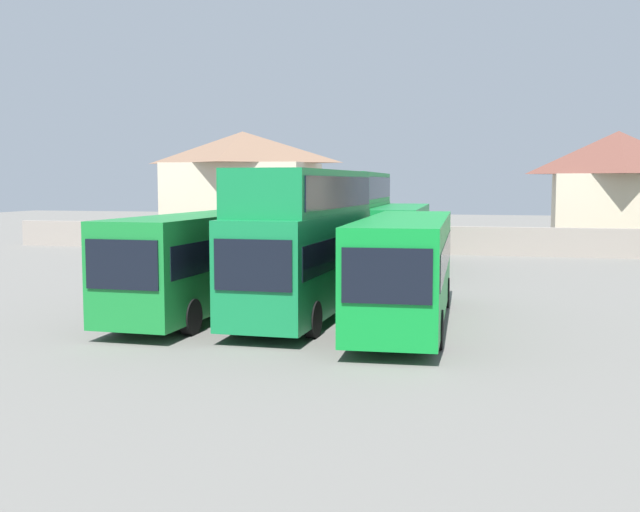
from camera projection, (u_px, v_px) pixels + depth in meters
ground at (385, 265)px, 43.52m from camera, size 140.00×140.00×0.00m
depot_boundary_wall at (403, 240)px, 50.34m from camera, size 56.00×0.50×1.80m
bus_1 at (197, 259)px, 26.56m from camera, size 2.77×10.17×3.49m
bus_2 at (304, 235)px, 26.15m from camera, size 2.73×10.14×5.00m
bus_3 at (405, 264)px, 25.04m from camera, size 3.27×12.01×3.46m
bus_4 at (354, 215)px, 41.05m from camera, size 3.20×11.84×5.10m
bus_5 at (399, 234)px, 40.66m from camera, size 3.15×11.63×3.34m
house_terrace_left at (243, 185)px, 60.71m from camera, size 11.35×7.98×8.53m
house_terrace_centre at (617, 189)px, 53.69m from camera, size 8.77×6.88×8.11m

